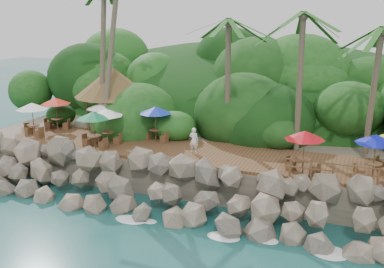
% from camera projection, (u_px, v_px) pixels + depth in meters
% --- Properties ---
extents(ground, '(140.00, 140.00, 0.00)m').
position_uv_depth(ground, '(151.00, 223.00, 24.14)').
color(ground, '#19514F').
rests_on(ground, ground).
extents(land_base, '(32.00, 25.20, 2.10)m').
position_uv_depth(land_base, '(235.00, 132.00, 38.26)').
color(land_base, gray).
rests_on(land_base, ground).
extents(jungle_hill, '(44.80, 28.00, 15.40)m').
position_uv_depth(jungle_hill, '(256.00, 124.00, 45.28)').
color(jungle_hill, '#143811').
rests_on(jungle_hill, ground).
extents(seawall, '(29.00, 4.00, 2.30)m').
position_uv_depth(seawall, '(166.00, 190.00, 25.64)').
color(seawall, gray).
rests_on(seawall, ground).
extents(terrace, '(26.00, 5.00, 0.20)m').
position_uv_depth(terrace, '(192.00, 152.00, 28.97)').
color(terrace, brown).
rests_on(terrace, land_base).
extents(jungle_foliage, '(44.00, 16.00, 12.00)m').
position_uv_depth(jungle_foliage, '(231.00, 147.00, 37.63)').
color(jungle_foliage, '#143811').
rests_on(jungle_foliage, ground).
extents(foam_line, '(25.20, 0.80, 0.06)m').
position_uv_depth(foam_line, '(153.00, 220.00, 24.41)').
color(foam_line, white).
rests_on(foam_line, ground).
extents(palapa, '(5.69, 5.69, 4.60)m').
position_uv_depth(palapa, '(112.00, 82.00, 33.95)').
color(palapa, brown).
rests_on(palapa, ground).
extents(dining_clusters, '(25.80, 5.33, 2.38)m').
position_uv_depth(dining_clusters, '(165.00, 119.00, 28.94)').
color(dining_clusters, brown).
rests_on(dining_clusters, terrace).
extents(railing, '(6.10, 0.10, 1.00)m').
position_uv_depth(railing, '(344.00, 172.00, 23.40)').
color(railing, brown).
rests_on(railing, terrace).
extents(waiter, '(0.61, 0.41, 1.62)m').
position_uv_depth(waiter, '(194.00, 140.00, 28.31)').
color(waiter, white).
rests_on(waiter, terrace).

